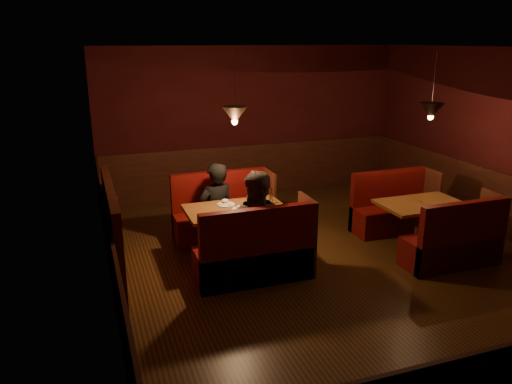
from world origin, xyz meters
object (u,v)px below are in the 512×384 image
object	(u,v)px
main_bench_far	(223,217)
diner_a	(216,193)
main_bench_near	(257,257)
second_table	(421,214)
main_table	(237,219)
diner_b	(261,211)
second_bench_far	(392,212)
second_bench_near	(455,245)

from	to	relation	value
main_bench_far	diner_a	size ratio (longest dim) A/B	0.94
main_bench_near	second_table	xyz separation A→B (m)	(2.68, 0.25, 0.18)
main_table	main_bench_far	world-z (taller)	main_bench_far
main_bench_far	second_table	size ratio (longest dim) A/B	1.24
main_bench_far	main_bench_near	distance (m)	1.58
second_table	diner_b	bearing A→B (deg)	-179.66
main_bench_far	second_table	xyz separation A→B (m)	(2.68, -1.33, 0.18)
main_table	diner_a	xyz separation A→B (m)	(-0.15, 0.55, 0.24)
main_bench_near	diner_a	bearing A→B (deg)	97.23
second_bench_far	second_bench_near	xyz separation A→B (m)	(0.00, -1.48, 0.00)
main_bench_near	diner_a	xyz separation A→B (m)	(-0.17, 1.34, 0.48)
second_bench_near	diner_a	distance (m)	3.44
main_bench_far	main_table	bearing A→B (deg)	-91.16
second_table	diner_a	distance (m)	3.06
main_table	diner_a	size ratio (longest dim) A/B	0.85
second_table	diner_b	distance (m)	2.56
main_table	second_bench_far	bearing A→B (deg)	4.15
main_bench_near	second_bench_near	distance (m)	2.75
main_bench_near	second_table	distance (m)	2.69
main_table	main_bench_near	bearing A→B (deg)	-88.85
second_bench_near	main_bench_near	bearing A→B (deg)	169.74
diner_a	second_bench_far	bearing A→B (deg)	159.22
main_bench_far	second_bench_near	size ratio (longest dim) A/B	1.12
second_table	diner_b	world-z (taller)	diner_b
second_table	second_bench_far	distance (m)	0.77
second_table	diner_a	bearing A→B (deg)	159.05
main_bench_far	main_bench_near	bearing A→B (deg)	-90.00
second_table	main_bench_near	bearing A→B (deg)	-174.68
second_bench_far	diner_b	bearing A→B (deg)	-163.59
diner_a	diner_b	size ratio (longest dim) A/B	0.94
second_bench_near	diner_b	distance (m)	2.72
main_bench_far	second_bench_far	xyz separation A→B (m)	(2.70, -0.59, -0.02)
main_bench_far	diner_b	distance (m)	1.46
diner_b	main_bench_far	bearing A→B (deg)	118.01
second_bench_near	main_bench_far	bearing A→B (deg)	142.57
diner_b	diner_a	bearing A→B (deg)	127.76
second_bench_near	second_bench_far	bearing A→B (deg)	90.00
second_bench_far	second_bench_near	bearing A→B (deg)	-90.00
main_bench_far	main_bench_near	xyz separation A→B (m)	(0.00, -1.58, 0.00)
main_table	second_bench_near	distance (m)	3.02
main_bench_near	second_bench_near	size ratio (longest dim) A/B	1.12
main_bench_far	second_bench_far	bearing A→B (deg)	-12.35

